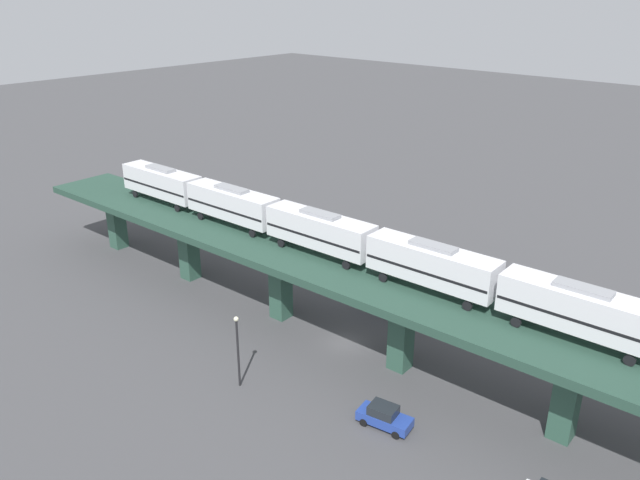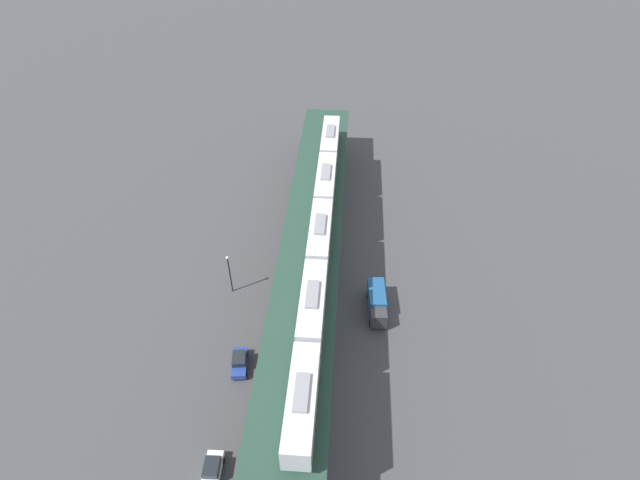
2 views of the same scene
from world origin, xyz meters
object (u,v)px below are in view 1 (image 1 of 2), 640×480
at_px(subway_train, 320,230).
at_px(street_lamp, 238,345).
at_px(delivery_truck, 394,292).
at_px(street_car_blue, 384,416).

height_order(subway_train, street_lamp, subway_train).
relative_size(delivery_truck, street_lamp, 1.06).
bearing_deg(street_car_blue, delivery_truck, -146.93).
distance_m(subway_train, street_car_blue, 19.63).
relative_size(subway_train, street_car_blue, 13.49).
bearing_deg(subway_train, street_lamp, 8.16).
bearing_deg(delivery_truck, street_lamp, -4.47).
distance_m(subway_train, delivery_truck, 12.65).
xyz_separation_m(subway_train, delivery_truck, (-8.38, 3.49, -8.81)).
xyz_separation_m(subway_train, street_lamp, (12.81, 1.84, -6.46)).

